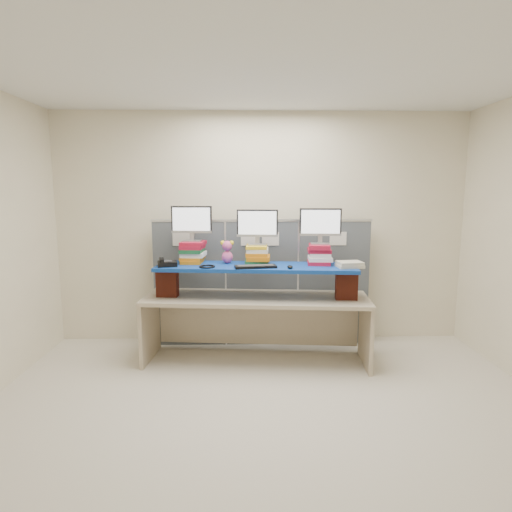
{
  "coord_description": "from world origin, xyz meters",
  "views": [
    {
      "loc": [
        -0.19,
        -3.25,
        1.87
      ],
      "look_at": [
        -0.08,
        1.24,
        1.18
      ],
      "focal_mm": 30.0,
      "sensor_mm": 36.0,
      "label": 1
    }
  ],
  "objects_px": {
    "monitor_right": "(320,224)",
    "keyboard": "(256,266)",
    "desk": "(256,310)",
    "monitor_left": "(192,221)",
    "desk_phone": "(167,263)",
    "blue_board": "(256,267)",
    "monitor_center": "(257,225)"
  },
  "relations": [
    {
      "from": "keyboard",
      "to": "desk_phone",
      "type": "height_order",
      "value": "desk_phone"
    },
    {
      "from": "blue_board",
      "to": "desk",
      "type": "bearing_deg",
      "value": 102.18
    },
    {
      "from": "monitor_left",
      "to": "desk_phone",
      "type": "distance_m",
      "value": 0.53
    },
    {
      "from": "desk",
      "to": "blue_board",
      "type": "distance_m",
      "value": 0.47
    },
    {
      "from": "monitor_right",
      "to": "keyboard",
      "type": "relative_size",
      "value": 1.0
    },
    {
      "from": "monitor_center",
      "to": "keyboard",
      "type": "xyz_separation_m",
      "value": [
        -0.02,
        -0.26,
        -0.41
      ]
    },
    {
      "from": "monitor_center",
      "to": "monitor_right",
      "type": "bearing_deg",
      "value": -0.0
    },
    {
      "from": "desk",
      "to": "blue_board",
      "type": "height_order",
      "value": "blue_board"
    },
    {
      "from": "keyboard",
      "to": "monitor_right",
      "type": "bearing_deg",
      "value": 8.06
    },
    {
      "from": "monitor_center",
      "to": "keyboard",
      "type": "bearing_deg",
      "value": -90.34
    },
    {
      "from": "desk",
      "to": "desk_phone",
      "type": "bearing_deg",
      "value": -173.2
    },
    {
      "from": "monitor_right",
      "to": "keyboard",
      "type": "distance_m",
      "value": 0.84
    },
    {
      "from": "blue_board",
      "to": "keyboard",
      "type": "distance_m",
      "value": 0.15
    },
    {
      "from": "desk",
      "to": "monitor_left",
      "type": "xyz_separation_m",
      "value": [
        -0.7,
        0.18,
        0.95
      ]
    },
    {
      "from": "blue_board",
      "to": "monitor_center",
      "type": "distance_m",
      "value": 0.45
    },
    {
      "from": "monitor_center",
      "to": "monitor_right",
      "type": "xyz_separation_m",
      "value": [
        0.67,
        -0.06,
        0.02
      ]
    },
    {
      "from": "desk",
      "to": "monitor_left",
      "type": "distance_m",
      "value": 1.19
    },
    {
      "from": "desk",
      "to": "monitor_right",
      "type": "xyz_separation_m",
      "value": [
        0.69,
        0.06,
        0.93
      ]
    },
    {
      "from": "desk_phone",
      "to": "monitor_left",
      "type": "bearing_deg",
      "value": 27.15
    },
    {
      "from": "monitor_right",
      "to": "keyboard",
      "type": "height_order",
      "value": "monitor_right"
    },
    {
      "from": "monitor_center",
      "to": "keyboard",
      "type": "relative_size",
      "value": 1.0
    },
    {
      "from": "monitor_left",
      "to": "monitor_right",
      "type": "xyz_separation_m",
      "value": [
        1.39,
        -0.12,
        -0.02
      ]
    },
    {
      "from": "monitor_left",
      "to": "desk_phone",
      "type": "bearing_deg",
      "value": -134.74
    },
    {
      "from": "blue_board",
      "to": "monitor_right",
      "type": "relative_size",
      "value": 4.75
    },
    {
      "from": "desk",
      "to": "monitor_left",
      "type": "height_order",
      "value": "monitor_left"
    },
    {
      "from": "desk",
      "to": "monitor_right",
      "type": "relative_size",
      "value": 5.52
    },
    {
      "from": "monitor_right",
      "to": "keyboard",
      "type": "bearing_deg",
      "value": -158.63
    },
    {
      "from": "desk",
      "to": "keyboard",
      "type": "xyz_separation_m",
      "value": [
        -0.01,
        -0.15,
        0.5
      ]
    },
    {
      "from": "monitor_center",
      "to": "desk",
      "type": "bearing_deg",
      "value": -93.49
    },
    {
      "from": "blue_board",
      "to": "monitor_center",
      "type": "height_order",
      "value": "monitor_center"
    },
    {
      "from": "monitor_center",
      "to": "blue_board",
      "type": "bearing_deg",
      "value": -93.49
    },
    {
      "from": "blue_board",
      "to": "monitor_left",
      "type": "xyz_separation_m",
      "value": [
        -0.7,
        0.18,
        0.48
      ]
    }
  ]
}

